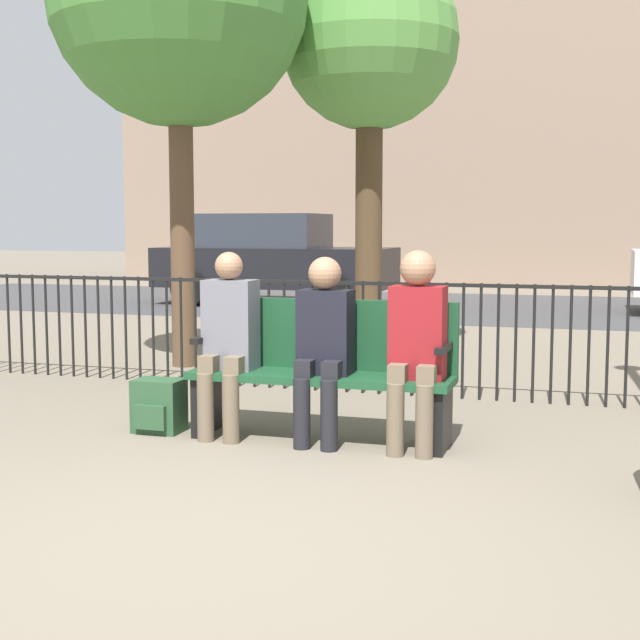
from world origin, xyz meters
TOP-DOWN VIEW (x-y plane):
  - ground_plane at (0.00, 0.00)m, footprint 80.00×80.00m
  - park_bench at (0.00, 2.00)m, footprint 1.74×0.45m
  - seated_person_0 at (-0.63, 1.87)m, footprint 0.34×0.39m
  - seated_person_1 at (0.04, 1.87)m, footprint 0.34×0.39m
  - seated_person_2 at (0.64, 1.87)m, footprint 0.34×0.39m
  - backpack at (-1.13, 1.84)m, footprint 0.33×0.27m
  - fence_railing at (-0.02, 3.64)m, footprint 9.01×0.03m
  - tree_0 at (-0.73, 6.05)m, footprint 1.94×1.94m
  - street_surface at (0.00, 12.00)m, footprint 24.00×6.00m
  - parked_car_0 at (-3.91, 11.48)m, footprint 4.20×1.94m

SIDE VIEW (x-z plane):
  - ground_plane at x=0.00m, z-range 0.00..0.00m
  - street_surface at x=0.00m, z-range 0.00..0.01m
  - backpack at x=-1.13m, z-range 0.00..0.36m
  - park_bench at x=0.00m, z-range 0.03..0.95m
  - fence_railing at x=-0.02m, z-range 0.08..1.03m
  - seated_person_1 at x=0.04m, z-range 0.07..1.28m
  - seated_person_0 at x=-0.63m, z-range 0.07..1.30m
  - seated_person_2 at x=0.64m, z-range 0.08..1.34m
  - parked_car_0 at x=-3.91m, z-range 0.03..1.65m
  - tree_0 at x=-0.73m, z-range 1.16..5.54m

